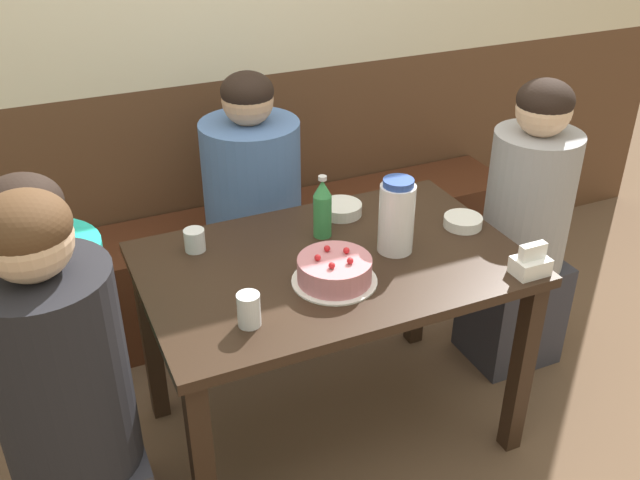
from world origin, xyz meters
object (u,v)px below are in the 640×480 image
at_px(bench_seat, 253,265).
at_px(bowl_rice_small, 463,222).
at_px(birthday_cake, 335,271).
at_px(glass_tumbler_short, 249,310).
at_px(bowl_soup_white, 341,209).
at_px(person_dark_striped, 254,216).
at_px(water_pitcher, 396,216).
at_px(person_pale_blue_shirt, 69,413).
at_px(glass_water_tall, 195,240).
at_px(soju_bottle, 322,208).
at_px(napkin_holder, 531,263).
at_px(person_grey_tee, 61,374).
at_px(person_teal_shirt, 523,236).

xyz_separation_m(bench_seat, bowl_rice_small, (0.51, -0.82, 0.51)).
distance_m(birthday_cake, glass_tumbler_short, 0.32).
relative_size(bowl_soup_white, person_dark_striped, 0.13).
height_order(water_pitcher, person_dark_striped, person_dark_striped).
height_order(bench_seat, person_pale_blue_shirt, person_pale_blue_shirt).
distance_m(water_pitcher, glass_water_tall, 0.66).
bearing_deg(person_dark_striped, soju_bottle, 9.20).
distance_m(napkin_holder, person_grey_tee, 1.43).
relative_size(soju_bottle, person_dark_striped, 0.19).
height_order(birthday_cake, bowl_rice_small, birthday_cake).
bearing_deg(glass_water_tall, person_teal_shirt, -6.34).
bearing_deg(person_pale_blue_shirt, bowl_rice_small, 10.23).
height_order(glass_tumbler_short, person_pale_blue_shirt, person_pale_blue_shirt).
bearing_deg(person_pale_blue_shirt, glass_water_tall, 44.33).
relative_size(person_pale_blue_shirt, person_grey_tee, 1.04).
relative_size(soju_bottle, napkin_holder, 2.01).
height_order(water_pitcher, soju_bottle, water_pitcher).
relative_size(bench_seat, bowl_rice_small, 18.83).
relative_size(birthday_cake, person_teal_shirt, 0.22).
bearing_deg(napkin_holder, glass_water_tall, 148.17).
bearing_deg(glass_tumbler_short, bench_seat, 71.35).
bearing_deg(glass_tumbler_short, glass_water_tall, 93.51).
relative_size(person_teal_shirt, person_grey_tee, 0.99).
bearing_deg(person_grey_tee, person_dark_striped, 39.72).
bearing_deg(person_pale_blue_shirt, bowl_soup_white, 26.08).
distance_m(bowl_rice_small, person_grey_tee, 1.38).
height_order(birthday_cake, glass_tumbler_short, same).
relative_size(person_grey_tee, person_dark_striped, 1.03).
bearing_deg(bench_seat, person_teal_shirt, -40.28).
height_order(water_pitcher, bowl_rice_small, water_pitcher).
bearing_deg(water_pitcher, glass_water_tall, 155.97).
distance_m(bowl_soup_white, person_teal_shirt, 0.75).
bearing_deg(water_pitcher, bench_seat, 103.97).
bearing_deg(glass_tumbler_short, person_dark_striped, 70.23).
relative_size(birthday_cake, glass_tumbler_short, 2.65).
distance_m(bench_seat, soju_bottle, 0.90).
bearing_deg(person_teal_shirt, glass_water_tall, -6.34).
relative_size(bench_seat, person_dark_striped, 2.14).
height_order(soju_bottle, bowl_rice_small, soju_bottle).
relative_size(water_pitcher, bowl_rice_small, 1.90).
xyz_separation_m(person_grey_tee, person_dark_striped, (0.82, 0.68, -0.00)).
xyz_separation_m(bowl_rice_small, person_teal_shirt, (0.36, 0.08, -0.18)).
bearing_deg(person_grey_tee, napkin_holder, -11.89).
distance_m(napkin_holder, person_teal_shirt, 0.58).
xyz_separation_m(bowl_rice_small, person_pale_blue_shirt, (-1.37, -0.25, -0.14)).
bearing_deg(bowl_soup_white, person_dark_striped, 118.16).
xyz_separation_m(glass_water_tall, person_teal_shirt, (1.25, -0.14, -0.20)).
bearing_deg(bowl_soup_white, person_grey_tee, -163.56).
bearing_deg(soju_bottle, person_grey_tee, -168.12).
bearing_deg(glass_tumbler_short, napkin_holder, -6.87).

